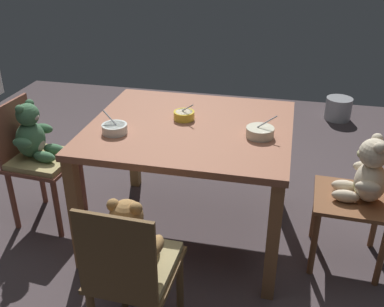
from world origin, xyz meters
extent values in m
cube|color=#493E40|center=(0.00, 0.00, -0.02)|extent=(5.20, 5.20, 0.04)
cube|color=#935840|center=(0.00, 0.00, 0.73)|extent=(1.17, 1.04, 0.04)
cube|color=#8F5E38|center=(-0.54, -0.47, 0.36)|extent=(0.07, 0.07, 0.71)
cube|color=#8D5C39|center=(0.54, -0.47, 0.36)|extent=(0.07, 0.07, 0.71)
cube|color=olive|center=(-0.54, 0.47, 0.36)|extent=(0.07, 0.07, 0.71)
cube|color=brown|center=(0.54, 0.47, 0.36)|extent=(0.07, 0.07, 0.71)
cube|color=brown|center=(0.95, -0.07, 0.43)|extent=(0.43, 0.42, 0.02)
cylinder|color=brown|center=(0.78, 0.11, 0.21)|extent=(0.04, 0.04, 0.41)
cylinder|color=brown|center=(0.76, -0.24, 0.21)|extent=(0.04, 0.04, 0.41)
cylinder|color=brown|center=(1.13, 0.09, 0.21)|extent=(0.04, 0.04, 0.41)
cylinder|color=brown|center=(1.12, -0.25, 0.21)|extent=(0.04, 0.04, 0.41)
ellipsoid|color=beige|center=(1.02, -0.08, 0.55)|extent=(0.18, 0.20, 0.23)
ellipsoid|color=#C6C48B|center=(0.97, -0.07, 0.54)|extent=(0.06, 0.11, 0.14)
sphere|color=beige|center=(1.01, -0.08, 0.72)|extent=(0.16, 0.16, 0.16)
ellipsoid|color=#C6C48B|center=(0.95, -0.07, 0.71)|extent=(0.06, 0.07, 0.05)
sphere|color=beige|center=(1.02, -0.02, 0.78)|extent=(0.06, 0.06, 0.06)
sphere|color=beige|center=(1.02, -0.13, 0.78)|extent=(0.06, 0.06, 0.06)
ellipsoid|color=beige|center=(1.00, 0.03, 0.58)|extent=(0.13, 0.07, 0.06)
ellipsoid|color=beige|center=(0.99, -0.19, 0.58)|extent=(0.13, 0.07, 0.06)
ellipsoid|color=beige|center=(0.90, -0.02, 0.47)|extent=(0.15, 0.08, 0.07)
ellipsoid|color=beige|center=(0.90, -0.13, 0.47)|extent=(0.15, 0.08, 0.07)
cube|color=brown|center=(-0.95, -0.07, 0.43)|extent=(0.41, 0.40, 0.02)
cube|color=brown|center=(-1.13, -0.06, 0.63)|extent=(0.04, 0.35, 0.39)
cylinder|color=brown|center=(-0.80, -0.24, 0.21)|extent=(0.04, 0.04, 0.41)
cylinder|color=brown|center=(-0.77, 0.07, 0.21)|extent=(0.04, 0.04, 0.41)
cylinder|color=brown|center=(-1.12, -0.22, 0.21)|extent=(0.04, 0.04, 0.41)
cylinder|color=brown|center=(-1.10, 0.10, 0.21)|extent=(0.04, 0.04, 0.41)
cube|color=tan|center=(-0.95, -0.07, 0.45)|extent=(0.38, 0.37, 0.04)
ellipsoid|color=#43704C|center=(-1.01, -0.07, 0.59)|extent=(0.18, 0.21, 0.23)
ellipsoid|color=#C6B19F|center=(-0.96, -0.07, 0.58)|extent=(0.07, 0.11, 0.14)
sphere|color=#43704C|center=(-1.00, -0.07, 0.75)|extent=(0.14, 0.14, 0.14)
ellipsoid|color=#C6B19F|center=(-0.95, -0.07, 0.74)|extent=(0.05, 0.06, 0.04)
sphere|color=#43704C|center=(-1.02, -0.12, 0.81)|extent=(0.05, 0.05, 0.05)
sphere|color=#43704C|center=(-1.01, -0.02, 0.81)|extent=(0.05, 0.05, 0.05)
ellipsoid|color=#43704C|center=(-1.00, -0.18, 0.62)|extent=(0.13, 0.07, 0.06)
ellipsoid|color=#43704C|center=(-0.98, 0.04, 0.62)|extent=(0.13, 0.07, 0.06)
ellipsoid|color=#43704C|center=(-0.90, -0.13, 0.51)|extent=(0.15, 0.08, 0.07)
ellipsoid|color=#43704C|center=(-0.89, -0.02, 0.51)|extent=(0.15, 0.08, 0.07)
cube|color=brown|center=(-0.05, -0.88, 0.43)|extent=(0.38, 0.41, 0.02)
cube|color=brown|center=(-0.05, -1.07, 0.64)|extent=(0.34, 0.03, 0.40)
cylinder|color=brown|center=(0.11, -0.72, 0.21)|extent=(0.04, 0.04, 0.41)
cylinder|color=brown|center=(-0.19, -0.71, 0.21)|extent=(0.04, 0.04, 0.41)
cube|color=tan|center=(-0.05, -0.88, 0.45)|extent=(0.35, 0.37, 0.04)
ellipsoid|color=#A57945|center=(-0.05, -0.95, 0.59)|extent=(0.20, 0.18, 0.23)
ellipsoid|color=beige|center=(-0.05, -0.90, 0.57)|extent=(0.11, 0.06, 0.14)
sphere|color=#A57945|center=(-0.05, -0.94, 0.75)|extent=(0.14, 0.14, 0.14)
ellipsoid|color=beige|center=(-0.05, -0.89, 0.74)|extent=(0.06, 0.05, 0.04)
sphere|color=#A57945|center=(0.00, -0.95, 0.80)|extent=(0.05, 0.05, 0.05)
sphere|color=#A57945|center=(-0.10, -0.95, 0.80)|extent=(0.05, 0.05, 0.05)
ellipsoid|color=#A57945|center=(0.07, -0.93, 0.61)|extent=(0.07, 0.13, 0.06)
ellipsoid|color=#A57945|center=(-0.16, -0.92, 0.61)|extent=(0.07, 0.13, 0.06)
ellipsoid|color=#A57945|center=(0.01, -0.83, 0.51)|extent=(0.07, 0.15, 0.07)
ellipsoid|color=#A57945|center=(-0.10, -0.83, 0.51)|extent=(0.07, 0.15, 0.07)
cylinder|color=yellow|center=(-0.05, 0.08, 0.78)|extent=(0.12, 0.12, 0.05)
cylinder|color=yellow|center=(-0.05, 0.08, 0.76)|extent=(0.07, 0.07, 0.01)
cylinder|color=beige|center=(-0.05, 0.08, 0.80)|extent=(0.10, 0.10, 0.01)
cylinder|color=#BCBCC1|center=(-0.03, 0.06, 0.83)|extent=(0.08, 0.05, 0.06)
ellipsoid|color=#BCBCC1|center=(-0.06, 0.08, 0.79)|extent=(0.04, 0.03, 0.01)
cylinder|color=beige|center=(0.41, -0.07, 0.78)|extent=(0.15, 0.15, 0.05)
cylinder|color=beige|center=(0.41, -0.07, 0.76)|extent=(0.08, 0.08, 0.01)
cylinder|color=beige|center=(0.41, -0.07, 0.80)|extent=(0.13, 0.13, 0.01)
cylinder|color=#BCBCC1|center=(0.44, -0.06, 0.84)|extent=(0.11, 0.02, 0.08)
ellipsoid|color=#BCBCC1|center=(0.40, -0.07, 0.80)|extent=(0.03, 0.03, 0.01)
cylinder|color=white|center=(-0.39, -0.20, 0.78)|extent=(0.14, 0.14, 0.05)
cylinder|color=white|center=(-0.39, -0.20, 0.76)|extent=(0.08, 0.08, 0.01)
cylinder|color=#CBBF8C|center=(-0.39, -0.20, 0.80)|extent=(0.12, 0.12, 0.01)
cylinder|color=#BCBCC1|center=(-0.42, -0.18, 0.84)|extent=(0.09, 0.04, 0.07)
ellipsoid|color=#BCBCC1|center=(-0.38, -0.20, 0.80)|extent=(0.04, 0.03, 0.01)
cylinder|color=#93969B|center=(1.05, 2.15, 0.11)|extent=(0.26, 0.26, 0.22)
camera|label=1|loc=(0.54, -2.34, 1.81)|focal=42.23mm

